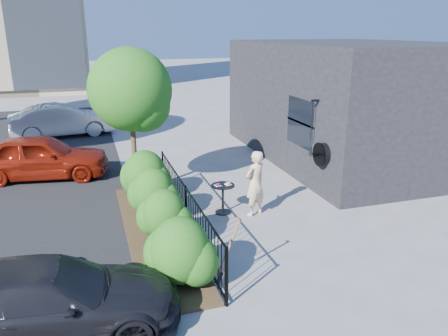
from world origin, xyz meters
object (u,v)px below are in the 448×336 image
object	(u,v)px
patio_tree	(133,95)
cafe_table	(223,194)
woman	(255,183)
car_silver	(62,120)
car_darkgrey	(48,300)
shovel	(227,254)
car_red	(41,157)

from	to	relation	value
patio_tree	cafe_table	distance (m)	3.54
woman	cafe_table	bearing A→B (deg)	-50.04
car_silver	car_darkgrey	xyz separation A→B (m)	(0.26, -13.52, -0.12)
shovel	cafe_table	bearing A→B (deg)	74.08
patio_tree	cafe_table	world-z (taller)	patio_tree
patio_tree	car_darkgrey	distance (m)	6.31
woman	shovel	bearing A→B (deg)	33.96
patio_tree	shovel	bearing A→B (deg)	-78.90
shovel	car_silver	bearing A→B (deg)	104.03
cafe_table	car_darkgrey	size ratio (longest dim) A/B	0.20
shovel	car_silver	size ratio (longest dim) A/B	0.30
patio_tree	shovel	distance (m)	5.57
car_red	car_silver	xyz separation A→B (m)	(0.43, 5.69, 0.01)
car_silver	car_red	bearing A→B (deg)	167.97
car_darkgrey	cafe_table	bearing A→B (deg)	-40.92
shovel	woman	bearing A→B (deg)	59.39
woman	car_red	xyz separation A→B (m)	(-5.24, 4.61, -0.14)
cafe_table	car_darkgrey	xyz separation A→B (m)	(-3.84, -3.55, 0.05)
car_red	car_silver	size ratio (longest dim) A/B	0.95
car_red	car_darkgrey	size ratio (longest dim) A/B	1.02
cafe_table	woman	bearing A→B (deg)	-24.61
car_red	car_darkgrey	bearing A→B (deg)	-166.52
patio_tree	car_darkgrey	xyz separation A→B (m)	(-2.00, -5.57, -2.19)
patio_tree	woman	distance (m)	3.98
cafe_table	car_silver	world-z (taller)	car_silver
car_red	cafe_table	bearing A→B (deg)	-124.95
car_red	car_darkgrey	distance (m)	7.86
woman	car_darkgrey	bearing A→B (deg)	9.77
shovel	car_red	world-z (taller)	car_red
car_silver	cafe_table	bearing A→B (deg)	-165.43
car_darkgrey	woman	bearing A→B (deg)	-48.46
cafe_table	shovel	distance (m)	3.11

